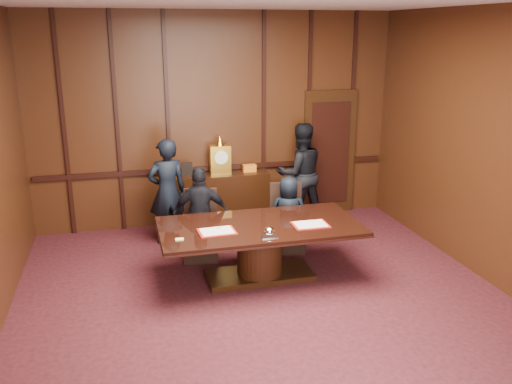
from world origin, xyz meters
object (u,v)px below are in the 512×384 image
Objects in this scene: signatory_left at (201,215)px; witness_right at (300,173)px; sideboard at (221,198)px; conference_table at (260,242)px; witness_left at (167,192)px; signatory_right at (288,214)px.

signatory_left is 2.24m from witness_right.
sideboard is at bearing -8.88° from witness_right.
conference_table is 1.59× the size of witness_left.
witness_right is (0.59, 1.20, 0.28)m from signatory_right.
witness_right reaches higher than sideboard.
witness_right reaches higher than signatory_right.
signatory_right is (1.30, 0.00, -0.11)m from signatory_left.
sideboard is 2.16m from conference_table.
conference_table is at bearing 56.19° from witness_right.
signatory_left is 0.83× the size of witness_left.
witness_left is 0.96× the size of witness_right.
conference_table is at bearing 69.92° from signatory_right.
signatory_right is (0.65, 0.80, 0.07)m from conference_table.
signatory_left is 0.80× the size of witness_right.
conference_table is 1.03m from signatory_right.
witness_left is 2.31m from witness_right.
witness_left is (-1.69, 0.79, 0.25)m from signatory_right.
signatory_right is at bearing -172.93° from signatory_left.
witness_right is at bearing -6.79° from sideboard.
sideboard reaches higher than signatory_left.
conference_table is 2.27× the size of signatory_right.
signatory_left is (-0.65, 0.80, 0.18)m from conference_table.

